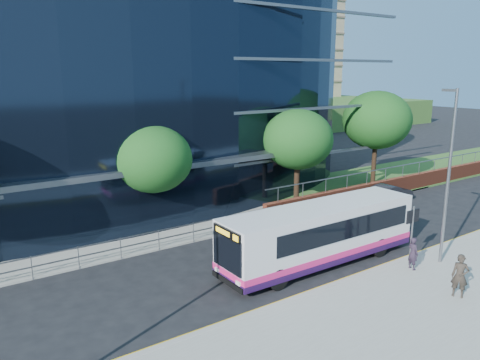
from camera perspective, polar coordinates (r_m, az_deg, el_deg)
ground at (r=21.04m, az=8.92°, el=-11.94°), size 200.00×200.00×0.00m
pavement_near at (r=18.18m, az=20.36°, el=-16.65°), size 80.00×8.00×0.15m
kerb at (r=20.37m, az=10.92°, el=-12.65°), size 80.00×0.25×0.16m
yellow_line_outer at (r=20.53m, az=10.50°, el=-12.65°), size 80.00×0.08×0.01m
yellow_line_inner at (r=20.62m, az=10.20°, el=-12.51°), size 80.00×0.08×0.01m
far_forecourt at (r=27.15m, az=-17.32°, el=-6.44°), size 50.00×8.00×0.10m
grass_verge at (r=45.62m, az=21.28°, el=1.07°), size 36.00×8.00×0.12m
glass_office at (r=35.71m, az=-20.08°, el=10.95°), size 44.00×23.10×16.00m
retaining_wall at (r=40.25m, az=22.49°, el=0.26°), size 34.00×0.40×2.11m
guard_railings at (r=22.75m, az=-19.12°, el=-8.33°), size 24.00×0.05×1.10m
apartment_block at (r=84.15m, az=-2.39°, el=14.60°), size 60.00×42.00×30.00m
street_sign at (r=22.57m, az=20.27°, el=-5.01°), size 0.85×0.09×2.80m
tree_far_b at (r=25.75m, az=-10.55°, el=2.49°), size 4.29×4.29×6.05m
tree_far_c at (r=30.75m, az=7.07°, el=4.92°), size 4.62×4.62×6.51m
tree_far_d at (r=37.88m, az=16.33°, el=7.01°), size 5.28×5.28×7.44m
tree_dist_e at (r=65.50m, az=-0.07°, el=9.30°), size 4.62×4.62×6.51m
tree_dist_f at (r=77.23m, az=8.98°, el=9.47°), size 4.29×4.29×6.05m
streetlight_east at (r=22.94m, az=24.07°, el=0.86°), size 0.15×0.77×8.00m
city_bus at (r=22.31m, az=9.92°, el=-6.38°), size 10.40×2.48×2.80m
parked_car at (r=34.12m, az=17.69°, el=-1.53°), size 3.74×1.49×1.21m
pedestrian at (r=22.58m, az=20.35°, el=-8.38°), size 0.46×0.61×1.50m
pedestrian_b at (r=20.61m, az=25.24°, el=-10.54°), size 0.66×0.76×1.74m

